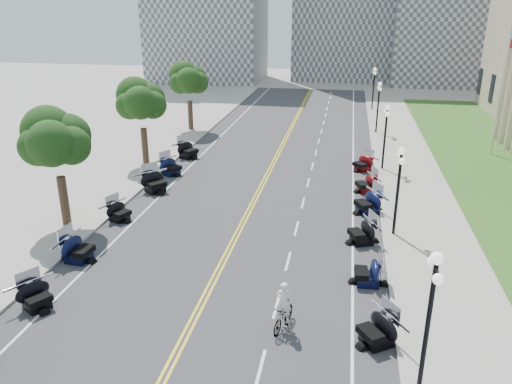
# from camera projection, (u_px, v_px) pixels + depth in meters

# --- Properties ---
(ground) EXTENTS (160.00, 160.00, 0.00)m
(ground) POSITION_uv_depth(u_px,v_px,m) (226.00, 256.00, 25.57)
(ground) COLOR gray
(road) EXTENTS (16.00, 90.00, 0.01)m
(road) POSITION_uv_depth(u_px,v_px,m) (260.00, 189.00, 34.78)
(road) COLOR #333335
(road) RESTS_ON ground
(centerline_yellow_a) EXTENTS (0.12, 90.00, 0.00)m
(centerline_yellow_a) POSITION_uv_depth(u_px,v_px,m) (258.00, 189.00, 34.80)
(centerline_yellow_a) COLOR yellow
(centerline_yellow_a) RESTS_ON road
(centerline_yellow_b) EXTENTS (0.12, 90.00, 0.00)m
(centerline_yellow_b) POSITION_uv_depth(u_px,v_px,m) (262.00, 189.00, 34.76)
(centerline_yellow_b) COLOR yellow
(centerline_yellow_b) RESTS_ON road
(edge_line_north) EXTENTS (0.12, 90.00, 0.00)m
(edge_line_north) POSITION_uv_depth(u_px,v_px,m) (353.00, 195.00, 33.69)
(edge_line_north) COLOR white
(edge_line_north) RESTS_ON road
(edge_line_south) EXTENTS (0.12, 90.00, 0.00)m
(edge_line_south) POSITION_uv_depth(u_px,v_px,m) (172.00, 184.00, 35.86)
(edge_line_south) COLOR white
(edge_line_south) RESTS_ON road
(lane_dash_4) EXTENTS (0.12, 2.00, 0.00)m
(lane_dash_4) POSITION_uv_depth(u_px,v_px,m) (261.00, 368.00, 17.66)
(lane_dash_4) COLOR white
(lane_dash_4) RESTS_ON road
(lane_dash_5) EXTENTS (0.12, 2.00, 0.00)m
(lane_dash_5) POSITION_uv_depth(u_px,v_px,m) (277.00, 305.00, 21.35)
(lane_dash_5) COLOR white
(lane_dash_5) RESTS_ON road
(lane_dash_6) EXTENTS (0.12, 2.00, 0.00)m
(lane_dash_6) POSITION_uv_depth(u_px,v_px,m) (288.00, 261.00, 25.03)
(lane_dash_6) COLOR white
(lane_dash_6) RESTS_ON road
(lane_dash_7) EXTENTS (0.12, 2.00, 0.00)m
(lane_dash_7) POSITION_uv_depth(u_px,v_px,m) (296.00, 228.00, 28.71)
(lane_dash_7) COLOR white
(lane_dash_7) RESTS_ON road
(lane_dash_8) EXTENTS (0.12, 2.00, 0.00)m
(lane_dash_8) POSITION_uv_depth(u_px,v_px,m) (303.00, 203.00, 32.39)
(lane_dash_8) COLOR white
(lane_dash_8) RESTS_ON road
(lane_dash_9) EXTENTS (0.12, 2.00, 0.00)m
(lane_dash_9) POSITION_uv_depth(u_px,v_px,m) (308.00, 183.00, 36.07)
(lane_dash_9) COLOR white
(lane_dash_9) RESTS_ON road
(lane_dash_10) EXTENTS (0.12, 2.00, 0.00)m
(lane_dash_10) POSITION_uv_depth(u_px,v_px,m) (312.00, 166.00, 39.76)
(lane_dash_10) COLOR white
(lane_dash_10) RESTS_ON road
(lane_dash_11) EXTENTS (0.12, 2.00, 0.00)m
(lane_dash_11) POSITION_uv_depth(u_px,v_px,m) (316.00, 152.00, 43.44)
(lane_dash_11) COLOR white
(lane_dash_11) RESTS_ON road
(lane_dash_12) EXTENTS (0.12, 2.00, 0.00)m
(lane_dash_12) POSITION_uv_depth(u_px,v_px,m) (319.00, 141.00, 47.12)
(lane_dash_12) COLOR white
(lane_dash_12) RESTS_ON road
(lane_dash_13) EXTENTS (0.12, 2.00, 0.00)m
(lane_dash_13) POSITION_uv_depth(u_px,v_px,m) (321.00, 131.00, 50.80)
(lane_dash_13) COLOR white
(lane_dash_13) RESTS_ON road
(lane_dash_14) EXTENTS (0.12, 2.00, 0.00)m
(lane_dash_14) POSITION_uv_depth(u_px,v_px,m) (324.00, 123.00, 54.49)
(lane_dash_14) COLOR white
(lane_dash_14) RESTS_ON road
(lane_dash_15) EXTENTS (0.12, 2.00, 0.00)m
(lane_dash_15) POSITION_uv_depth(u_px,v_px,m) (326.00, 115.00, 58.17)
(lane_dash_15) COLOR white
(lane_dash_15) RESTS_ON road
(lane_dash_16) EXTENTS (0.12, 2.00, 0.00)m
(lane_dash_16) POSITION_uv_depth(u_px,v_px,m) (327.00, 109.00, 61.85)
(lane_dash_16) COLOR white
(lane_dash_16) RESTS_ON road
(lane_dash_17) EXTENTS (0.12, 2.00, 0.00)m
(lane_dash_17) POSITION_uv_depth(u_px,v_px,m) (329.00, 103.00, 65.53)
(lane_dash_17) COLOR white
(lane_dash_17) RESTS_ON road
(lane_dash_18) EXTENTS (0.12, 2.00, 0.00)m
(lane_dash_18) POSITION_uv_depth(u_px,v_px,m) (330.00, 97.00, 69.21)
(lane_dash_18) COLOR white
(lane_dash_18) RESTS_ON road
(lane_dash_19) EXTENTS (0.12, 2.00, 0.00)m
(lane_dash_19) POSITION_uv_depth(u_px,v_px,m) (331.00, 93.00, 72.90)
(lane_dash_19) COLOR white
(lane_dash_19) RESTS_ON road
(sidewalk_north) EXTENTS (5.00, 90.00, 0.15)m
(sidewalk_north) POSITION_uv_depth(u_px,v_px,m) (416.00, 198.00, 32.97)
(sidewalk_north) COLOR #9E9991
(sidewalk_north) RESTS_ON ground
(sidewalk_south) EXTENTS (5.00, 90.00, 0.15)m
(sidewalk_south) POSITION_uv_depth(u_px,v_px,m) (119.00, 179.00, 36.53)
(sidewalk_south) COLOR #9E9991
(sidewalk_south) RESTS_ON ground
(lawn) EXTENTS (9.00, 60.00, 0.10)m
(lawn) POSITION_uv_depth(u_px,v_px,m) (497.00, 168.00, 39.16)
(lawn) COLOR #356023
(lawn) RESTS_ON ground
(distant_block_c) EXTENTS (20.00, 14.00, 22.00)m
(distant_block_c) POSITION_uv_depth(u_px,v_px,m) (460.00, 12.00, 77.81)
(distant_block_c) COLOR gray
(distant_block_c) RESTS_ON ground
(street_lamp_1) EXTENTS (0.50, 1.20, 4.90)m
(street_lamp_1) POSITION_uv_depth(u_px,v_px,m) (428.00, 323.00, 15.84)
(street_lamp_1) COLOR black
(street_lamp_1) RESTS_ON sidewalk_north
(street_lamp_2) EXTENTS (0.50, 1.20, 4.90)m
(street_lamp_2) POSITION_uv_depth(u_px,v_px,m) (398.00, 192.00, 26.88)
(street_lamp_2) COLOR black
(street_lamp_2) RESTS_ON sidewalk_north
(street_lamp_3) EXTENTS (0.50, 1.20, 4.90)m
(street_lamp_3) POSITION_uv_depth(u_px,v_px,m) (385.00, 138.00, 37.93)
(street_lamp_3) COLOR black
(street_lamp_3) RESTS_ON sidewalk_north
(street_lamp_4) EXTENTS (0.50, 1.20, 4.90)m
(street_lamp_4) POSITION_uv_depth(u_px,v_px,m) (378.00, 108.00, 48.98)
(street_lamp_4) COLOR black
(street_lamp_4) RESTS_ON sidewalk_north
(street_lamp_5) EXTENTS (0.50, 1.20, 4.90)m
(street_lamp_5) POSITION_uv_depth(u_px,v_px,m) (373.00, 89.00, 60.02)
(street_lamp_5) COLOR black
(street_lamp_5) RESTS_ON sidewalk_north
(flagpole) EXTENTS (1.10, 0.20, 10.00)m
(flagpole) POSITION_uv_depth(u_px,v_px,m) (501.00, 96.00, 41.02)
(flagpole) COLOR silver
(flagpole) RESTS_ON ground
(tree_2) EXTENTS (4.80, 4.80, 9.20)m
(tree_2) POSITION_uv_depth(u_px,v_px,m) (56.00, 147.00, 27.44)
(tree_2) COLOR #235619
(tree_2) RESTS_ON sidewalk_south
(tree_3) EXTENTS (4.80, 4.80, 9.20)m
(tree_3) POSITION_uv_depth(u_px,v_px,m) (142.00, 106.00, 38.48)
(tree_3) COLOR #235619
(tree_3) RESTS_ON sidewalk_south
(tree_4) EXTENTS (4.80, 4.80, 9.20)m
(tree_4) POSITION_uv_depth(u_px,v_px,m) (189.00, 83.00, 49.53)
(tree_4) COLOR #235619
(tree_4) RESTS_ON sidewalk_south
(motorcycle_n_4) EXTENTS (2.71, 2.71, 1.36)m
(motorcycle_n_4) POSITION_uv_depth(u_px,v_px,m) (377.00, 328.00, 18.71)
(motorcycle_n_4) COLOR black
(motorcycle_n_4) RESTS_ON road
(motorcycle_n_5) EXTENTS (2.02, 2.02, 1.36)m
(motorcycle_n_5) POSITION_uv_depth(u_px,v_px,m) (368.00, 271.00, 22.77)
(motorcycle_n_5) COLOR black
(motorcycle_n_5) RESTS_ON road
(motorcycle_n_6) EXTENTS (2.64, 2.64, 1.42)m
(motorcycle_n_6) POSITION_uv_depth(u_px,v_px,m) (362.00, 231.00, 26.72)
(motorcycle_n_6) COLOR black
(motorcycle_n_6) RESTS_ON road
(motorcycle_n_7) EXTENTS (2.97, 2.97, 1.53)m
(motorcycle_n_7) POSITION_uv_depth(u_px,v_px,m) (368.00, 201.00, 30.59)
(motorcycle_n_7) COLOR black
(motorcycle_n_7) RESTS_ON road
(motorcycle_n_8) EXTENTS (2.57, 2.57, 1.38)m
(motorcycle_n_8) POSITION_uv_depth(u_px,v_px,m) (366.00, 183.00, 34.05)
(motorcycle_n_8) COLOR #590A0C
(motorcycle_n_8) RESTS_ON road
(motorcycle_n_9) EXTENTS (2.73, 2.73, 1.35)m
(motorcycle_n_9) POSITION_uv_depth(u_px,v_px,m) (363.00, 162.00, 38.46)
(motorcycle_n_9) COLOR #590A0C
(motorcycle_n_9) RESTS_ON road
(motorcycle_s_4) EXTENTS (2.56, 2.56, 1.30)m
(motorcycle_s_4) POSITION_uv_depth(u_px,v_px,m) (36.00, 295.00, 20.96)
(motorcycle_s_4) COLOR black
(motorcycle_s_4) RESTS_ON road
(motorcycle_s_5) EXTENTS (2.25, 2.25, 1.46)m
(motorcycle_s_5) POSITION_uv_depth(u_px,v_px,m) (78.00, 248.00, 24.82)
(motorcycle_s_5) COLOR black
(motorcycle_s_5) RESTS_ON road
(motorcycle_s_6) EXTENTS (2.35, 2.35, 1.25)m
(motorcycle_s_6) POSITION_uv_depth(u_px,v_px,m) (119.00, 211.00, 29.55)
(motorcycle_s_6) COLOR black
(motorcycle_s_6) RESTS_ON road
(motorcycle_s_7) EXTENTS (3.14, 3.14, 1.56)m
(motorcycle_s_7) POSITION_uv_depth(u_px,v_px,m) (155.00, 181.00, 34.06)
(motorcycle_s_7) COLOR black
(motorcycle_s_7) RESTS_ON road
(motorcycle_s_8) EXTENTS (2.73, 2.73, 1.43)m
(motorcycle_s_8) POSITION_uv_depth(u_px,v_px,m) (171.00, 166.00, 37.51)
(motorcycle_s_8) COLOR black
(motorcycle_s_8) RESTS_ON road
(motorcycle_s_9) EXTENTS (2.94, 2.94, 1.52)m
(motorcycle_s_9) POSITION_uv_depth(u_px,v_px,m) (188.00, 149.00, 41.69)
(motorcycle_s_9) COLOR black
(motorcycle_s_9) RESTS_ON road
(bicycle) EXTENTS (1.01, 1.93, 1.11)m
(bicycle) POSITION_uv_depth(u_px,v_px,m) (283.00, 316.00, 19.67)
(bicycle) COLOR #A51414
(bicycle) RESTS_ON road
(cyclist_rider) EXTENTS (0.63, 0.41, 1.73)m
(cyclist_rider) POSITION_uv_depth(u_px,v_px,m) (284.00, 285.00, 19.17)
(cyclist_rider) COLOR silver
(cyclist_rider) RESTS_ON bicycle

